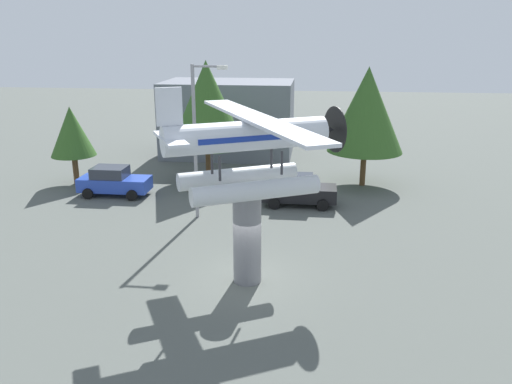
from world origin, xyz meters
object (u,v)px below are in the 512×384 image
Objects in this scene: storefront_building at (229,118)px; tree_center_back at (367,110)px; car_near_blue at (114,181)px; tree_east at (207,104)px; floatplane_monument at (250,148)px; display_pedestal at (247,237)px; car_mid_black at (298,190)px; streetlight_primary at (198,132)px; tree_west at (72,132)px.

storefront_building is 1.34× the size of tree_center_back.
car_near_blue is 0.54× the size of tree_east.
storefront_building is at bearing 141.96° from tree_center_back.
floatplane_monument is 0.97× the size of storefront_building.
tree_east reaches higher than display_pedestal.
streetlight_primary is (-5.06, -2.62, 3.74)m from car_mid_black.
streetlight_primary is (-3.54, 6.99, -0.74)m from floatplane_monument.
floatplane_monument is 1.30× the size of tree_center_back.
storefront_building is 12.83m from tree_center_back.
car_near_blue is 0.42× the size of storefront_building.
tree_west is 18.62m from tree_center_back.
floatplane_monument is 2.32× the size of car_near_blue.
car_mid_black is 0.42× the size of storefront_building.
car_mid_black is at bearing 80.37° from display_pedestal.
tree_east is at bearing 80.65° from floatplane_monument.
display_pedestal is at bearing -78.80° from storefront_building.
tree_west is (-12.85, 12.38, 1.59)m from display_pedestal.
floatplane_monument is at bearing -71.92° from tree_east.
tree_center_back reaches higher than display_pedestal.
car_mid_black is (1.64, 9.67, -0.97)m from display_pedestal.
floatplane_monument is 22.53m from storefront_building.
floatplane_monument reaches higher than storefront_building.
floatplane_monument reaches higher than tree_west.
tree_center_back reaches higher than tree_west.
car_near_blue is 0.53× the size of streetlight_primary.
tree_center_back is (9.05, 7.14, 0.23)m from streetlight_primary.
car_mid_black is at bearing -10.59° from tree_west.
streetlight_primary is at bearing -29.49° from tree_west.
display_pedestal is 14.00m from car_near_blue.
tree_west reaches higher than car_mid_black.
display_pedestal is at bearing -43.93° from tree_west.
floatplane_monument is 14.50m from tree_east.
floatplane_monument is at bearing -46.79° from car_near_blue.
floatplane_monument is at bearing -43.54° from tree_west.
floatplane_monument is 14.70m from car_near_blue.
display_pedestal is 0.88× the size of car_near_blue.
tree_east is 1.04× the size of tree_center_back.
car_mid_black is 13.86m from storefront_building.
storefront_building is at bearing 66.46° from car_near_blue.
tree_center_back reaches higher than car_mid_black.
tree_center_back is (5.63, 14.19, 3.01)m from display_pedestal.
tree_west is 0.64× the size of tree_east.
car_near_blue is at bearing -32.05° from tree_west.
storefront_building is at bearing 89.81° from tree_east.
streetlight_primary reaches higher than tree_center_back.
floatplane_monument is at bearing -111.32° from tree_center_back.
display_pedestal is 0.49× the size of tree_center_back.
streetlight_primary is 6.88m from tree_east.
tree_east is at bearing 35.16° from car_near_blue.
tree_center_back is (9.99, -7.81, 1.95)m from storefront_building.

